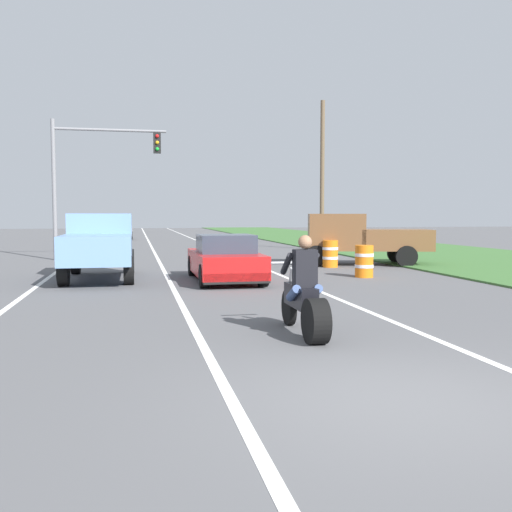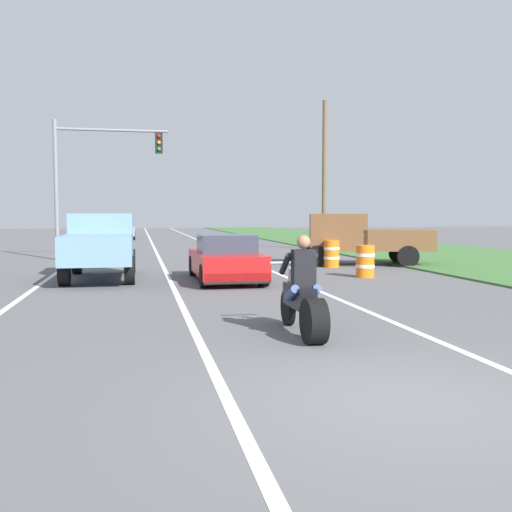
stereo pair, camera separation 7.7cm
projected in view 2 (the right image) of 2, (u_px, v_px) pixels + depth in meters
The scene contains 14 objects.
ground_plane at pixel (405, 402), 5.99m from camera, with size 160.00×160.00×0.00m, color #565659.
lane_stripe_left_solid at pixel (74, 261), 24.46m from camera, with size 0.14×120.00×0.01m, color white.
lane_stripe_right_solid at pixel (241, 258), 25.89m from camera, with size 0.14×120.00×0.01m, color white.
lane_stripe_centre_dashed at pixel (160, 259), 25.18m from camera, with size 0.14×120.00×0.01m, color white.
grass_verge_right at pixel (447, 254), 27.91m from camera, with size 10.00×120.00×0.06m, color #3D6B33.
motorcycle_with_rider at pixel (303, 299), 9.22m from camera, with size 0.70×2.21×1.62m.
sports_car_red at pixel (226, 260), 16.95m from camera, with size 1.84×4.30×1.37m.
pickup_truck_left_lane_light_blue at pixel (101, 242), 17.41m from camera, with size 2.02×4.80×1.98m.
pickup_truck_right_shoulder_brown at pixel (361, 236), 22.32m from camera, with size 5.14×3.14×1.98m.
traffic_light_mast_near at pixel (92, 167), 24.91m from camera, with size 4.85×0.34×6.00m.
utility_pole_roadside at pixel (324, 176), 31.82m from camera, with size 0.24×0.24×8.19m, color brown.
construction_barrel_nearest at pixel (365, 261), 17.91m from camera, with size 0.58×0.58×1.00m.
construction_barrel_mid at pixel (332, 254), 21.34m from camera, with size 0.58×0.58×1.00m.
distant_car_far_ahead at pixel (123, 230), 45.48m from camera, with size 1.80×4.00×1.50m.
Camera 2 is at (-2.69, -5.44, 1.94)m, focal length 40.52 mm.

